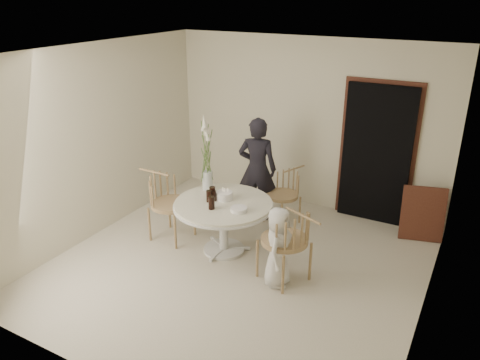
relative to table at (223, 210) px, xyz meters
The scene contains 18 objects.
ground 0.75m from the table, 35.54° to the right, with size 4.50×4.50×0.00m, color beige.
room_shell 1.09m from the table, 35.54° to the right, with size 4.50×4.50×4.50m.
doorway 2.49m from the table, 52.29° to the left, with size 1.00×0.10×2.10m, color black.
door_trim 2.53m from the table, 52.85° to the left, with size 1.12×0.03×2.22m, color #5B2D1F.
table is the anchor object (origin of this frame).
picture_frame 2.84m from the table, 35.54° to the left, with size 0.59×0.04×0.79m, color #5B2D1F.
chair_far 1.32m from the table, 72.77° to the left, with size 0.58×0.60×0.84m.
chair_right 1.14m from the table, 13.62° to the right, with size 0.72×0.69×1.00m.
chair_left 0.97m from the table, behind, with size 0.61×0.57×0.99m.
girl 1.15m from the table, 93.72° to the left, with size 0.59×0.39×1.61m, color black.
boy 1.03m from the table, 20.14° to the right, with size 0.49×0.32×1.01m, color silver.
birthday_cake 0.20m from the table, 113.00° to the left, with size 0.22×0.22×0.16m.
cola_tumbler_a 0.27m from the table, 158.78° to the right, with size 0.07×0.07×0.16m, color black.
cola_tumbler_b 0.31m from the table, 97.48° to the right, with size 0.08×0.08×0.17m, color black.
cola_tumbler_c 0.27m from the table, behind, with size 0.08×0.08×0.17m, color black.
cola_tumbler_d 0.23m from the table, behind, with size 0.07×0.07×0.14m, color black.
plate_stack 0.36m from the table, 23.39° to the right, with size 0.21×0.21×0.05m, color white.
flower_vase 0.75m from the table, 147.25° to the left, with size 0.15×0.15×1.08m.
Camera 1 is at (2.53, -4.54, 3.36)m, focal length 35.00 mm.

